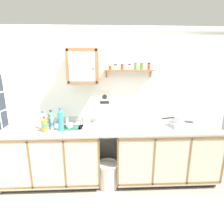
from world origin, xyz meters
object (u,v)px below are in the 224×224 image
(bottle_detergent_teal_3, at_px, (61,121))
(sink, at_px, (96,128))
(bottle_soda_green_0, at_px, (51,119))
(dish_rack, at_px, (72,126))
(hot_plate_stove, at_px, (184,125))
(mug, at_px, (70,126))
(bottle_water_blue_1, at_px, (52,123))
(trash_bin, at_px, (108,174))
(bottle_water_clear_4, at_px, (43,121))
(bottle_juice_amber_2, at_px, (45,125))
(wall_cabinet, at_px, (83,66))
(saucepan, at_px, (178,119))
(warning_sign, at_px, (105,99))

(bottle_detergent_teal_3, bearing_deg, sink, 12.87)
(bottle_soda_green_0, height_order, dish_rack, bottle_soda_green_0)
(hot_plate_stove, height_order, mug, mug)
(sink, bearing_deg, bottle_soda_green_0, 175.66)
(bottle_detergent_teal_3, distance_m, dish_rack, 0.21)
(bottle_water_blue_1, distance_m, trash_bin, 1.16)
(hot_plate_stove, relative_size, trash_bin, 0.89)
(bottle_detergent_teal_3, xyz_separation_m, mug, (0.12, 0.07, -0.11))
(bottle_soda_green_0, height_order, bottle_water_clear_4, bottle_water_clear_4)
(bottle_juice_amber_2, bearing_deg, bottle_soda_green_0, 80.22)
(bottle_water_clear_4, distance_m, trash_bin, 1.27)
(bottle_water_clear_4, distance_m, wall_cabinet, 1.01)
(bottle_water_clear_4, bearing_deg, dish_rack, 4.22)
(trash_bin, bearing_deg, saucepan, 9.51)
(wall_cabinet, bearing_deg, dish_rack, -144.65)
(bottle_juice_amber_2, bearing_deg, bottle_water_clear_4, 114.52)
(saucepan, bearing_deg, trash_bin, -170.49)
(mug, bearing_deg, saucepan, 0.74)
(bottle_soda_green_0, xyz_separation_m, wall_cabinet, (0.52, 0.06, 0.79))
(bottle_soda_green_0, bearing_deg, bottle_water_clear_4, -128.78)
(bottle_water_blue_1, distance_m, bottle_detergent_teal_3, 0.15)
(hot_plate_stove, height_order, wall_cabinet, wall_cabinet)
(mug, bearing_deg, bottle_water_blue_1, -173.65)
(bottle_detergent_teal_3, bearing_deg, dish_rack, 34.38)
(bottle_soda_green_0, relative_size, bottle_water_clear_4, 0.96)
(wall_cabinet, bearing_deg, trash_bin, -42.13)
(mug, distance_m, warning_sign, 0.70)
(bottle_soda_green_0, distance_m, mug, 0.33)
(dish_rack, height_order, trash_bin, dish_rack)
(trash_bin, bearing_deg, bottle_soda_green_0, 163.51)
(trash_bin, bearing_deg, bottle_water_clear_4, 170.96)
(bottle_water_blue_1, relative_size, warning_sign, 0.90)
(bottle_juice_amber_2, bearing_deg, warning_sign, 26.21)
(warning_sign, bearing_deg, bottle_soda_green_0, -165.56)
(mug, bearing_deg, bottle_soda_green_0, 162.08)
(warning_sign, bearing_deg, wall_cabinet, -154.29)
(mug, relative_size, wall_cabinet, 0.20)
(hot_plate_stove, xyz_separation_m, bottle_water_blue_1, (-2.00, -0.03, 0.07))
(sink, bearing_deg, hot_plate_stove, -1.93)
(bottle_water_blue_1, height_order, warning_sign, warning_sign)
(mug, bearing_deg, hot_plate_stove, -0.02)
(bottle_water_blue_1, bearing_deg, hot_plate_stove, 0.80)
(hot_plate_stove, relative_size, dish_rack, 1.22)
(saucepan, distance_m, bottle_water_blue_1, 1.91)
(sink, height_order, warning_sign, warning_sign)
(bottle_water_clear_4, bearing_deg, hot_plate_stove, 0.20)
(saucepan, distance_m, bottle_water_clear_4, 2.04)
(trash_bin, bearing_deg, bottle_detergent_teal_3, 172.62)
(bottle_detergent_teal_3, bearing_deg, warning_sign, 30.71)
(hot_plate_stove, distance_m, dish_rack, 1.73)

